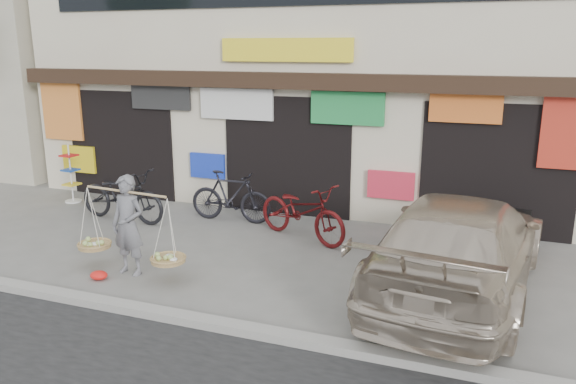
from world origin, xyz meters
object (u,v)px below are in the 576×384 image
(street_vendor, at_px, (128,229))
(bike_2, at_px, (302,211))
(bike_0, at_px, (122,195))
(display_rack, at_px, (71,179))
(suv, at_px, (460,245))
(bike_1, at_px, (231,196))

(street_vendor, relative_size, bike_2, 0.97)
(bike_0, bearing_deg, display_rack, 73.42)
(bike_2, xyz_separation_m, suv, (3.11, -1.52, 0.20))
(bike_1, distance_m, display_rack, 4.42)
(street_vendor, distance_m, bike_1, 3.29)
(street_vendor, height_order, bike_0, street_vendor)
(street_vendor, bearing_deg, display_rack, 146.03)
(bike_1, height_order, suv, suv)
(bike_0, height_order, suv, suv)
(suv, xyz_separation_m, display_rack, (-9.39, 2.17, -0.20))
(bike_1, relative_size, suv, 0.34)
(bike_2, bearing_deg, bike_1, 96.73)
(street_vendor, height_order, bike_1, street_vendor)
(bike_1, xyz_separation_m, bike_2, (1.86, -0.57, 0.01))
(bike_1, relative_size, bike_2, 0.85)
(street_vendor, xyz_separation_m, bike_1, (0.32, 3.26, -0.23))
(bike_1, distance_m, suv, 5.39)
(bike_2, xyz_separation_m, display_rack, (-6.28, 0.65, -0.00))
(bike_0, xyz_separation_m, bike_1, (2.29, 0.77, -0.02))
(display_rack, bearing_deg, bike_1, -1.09)
(bike_1, distance_m, bike_2, 1.94)
(street_vendor, distance_m, display_rack, 5.30)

